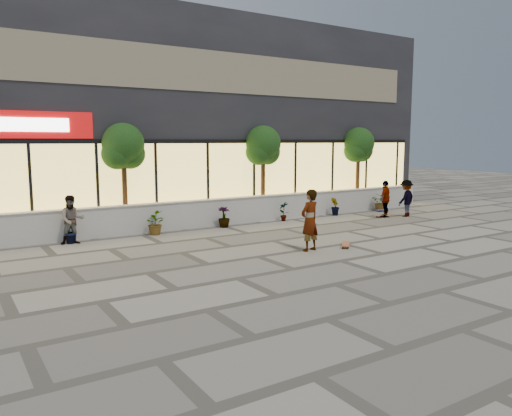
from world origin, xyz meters
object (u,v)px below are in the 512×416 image
tree_midwest (123,149)px  tree_mideast (263,148)px  skateboard_right_near (383,216)px  skater_center (310,220)px  tree_east (358,147)px  skater_left (72,220)px  skater_right_near (385,199)px  skater_right_far (406,198)px  skateboard_center (346,244)px  skateboard_right_far (383,210)px

tree_midwest → tree_mideast: (6.00, 0.00, 0.00)m
tree_mideast → skateboard_right_near: size_ratio=4.92×
tree_midwest → skater_center: (3.58, -6.22, -2.06)m
tree_east → skater_left: bearing=-174.2°
skater_right_near → skater_right_far: bearing=134.8°
tree_midwest → skater_right_far: 12.01m
skateboard_center → skateboard_right_near: (5.48, 3.64, -0.01)m
tree_midwest → skater_right_near: size_ratio=2.47×
tree_east → tree_midwest: bearing=180.0°
tree_mideast → skater_center: size_ratio=2.11×
skater_right_near → skateboard_right_near: size_ratio=1.99×
tree_east → skateboard_right_far: tree_east is taller
skater_center → skateboard_right_far: 9.45m
tree_mideast → skateboard_center: (-1.11, -6.39, -2.90)m
tree_east → skateboard_center: (-6.61, -6.39, -2.90)m
tree_midwest → skateboard_center: bearing=-52.5°
skater_left → skater_right_near: 12.74m
skateboard_center → skateboard_right_far: skateboard_center is taller
tree_mideast → skater_right_far: tree_mideast is taller
skater_right_near → skateboard_right_near: 0.72m
skater_right_near → skateboard_center: (-5.59, -3.62, -0.71)m
tree_east → skater_right_near: (-1.01, -2.77, -2.19)m
skateboard_center → skater_center: bearing=126.7°
skater_center → skater_left: 7.51m
skater_right_far → skater_center: bearing=9.2°
skater_right_far → skateboard_center: 7.32m
tree_mideast → skater_left: bearing=-170.3°
skateboard_right_near → tree_mideast: bearing=166.9°
tree_midwest → skater_left: bearing=-147.3°
skater_center → skateboard_center: (1.32, -0.17, -0.84)m
skateboard_center → tree_east: bearing=-2.1°
tree_east → skateboard_center: tree_east is taller
skater_right_near → skateboard_right_near: bearing=-34.0°
skater_left → skater_right_far: (13.58, -1.71, 0.02)m
skater_left → skateboard_right_far: size_ratio=2.09×
skater_center → skateboard_right_far: size_ratio=2.47×
skater_right_near → tree_mideast: bearing=-56.0°
skater_left → skater_right_near: skater_right_near is taller
skater_left → skater_right_far: skater_right_far is taller
tree_midwest → skateboard_right_near: (10.38, -2.75, -2.91)m
skater_right_near → skateboard_right_near: (-0.11, 0.02, -0.72)m
tree_mideast → skater_center: (-2.42, -6.22, -2.06)m
skater_center → skater_left: skater_center is taller
skater_left → tree_mideast: bearing=15.3°
tree_mideast → skateboard_right_far: (5.72, -1.50, -2.91)m
skater_left → skateboard_right_far: bearing=5.2°
tree_east → skater_left: size_ratio=2.50×
skater_left → skateboard_right_far: (13.90, -0.10, -0.71)m
skateboard_right_near → tree_midwest: bearing=-175.8°
skater_right_near → tree_midwest: bearing=-39.1°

